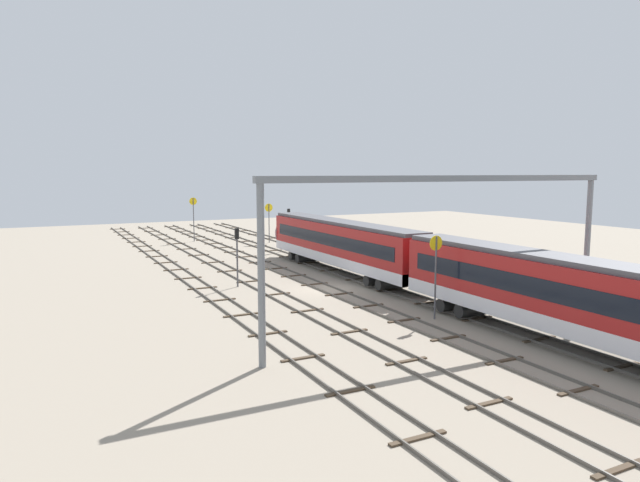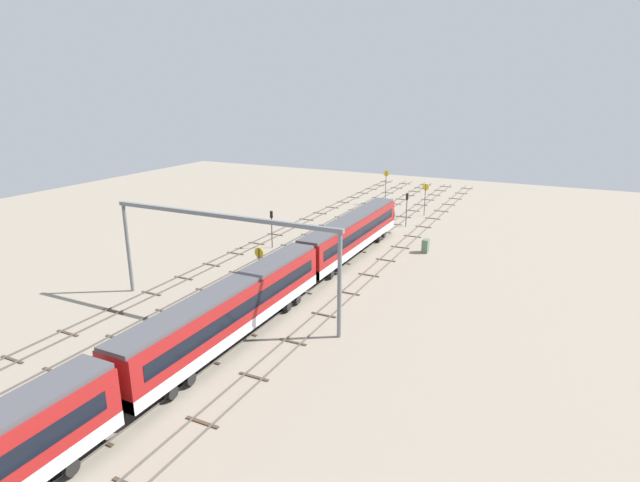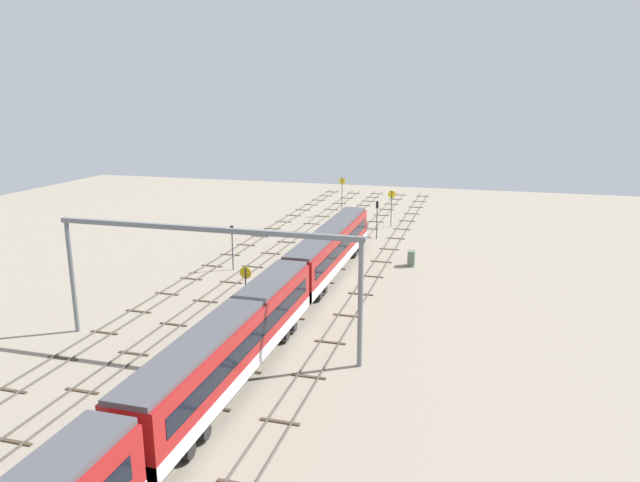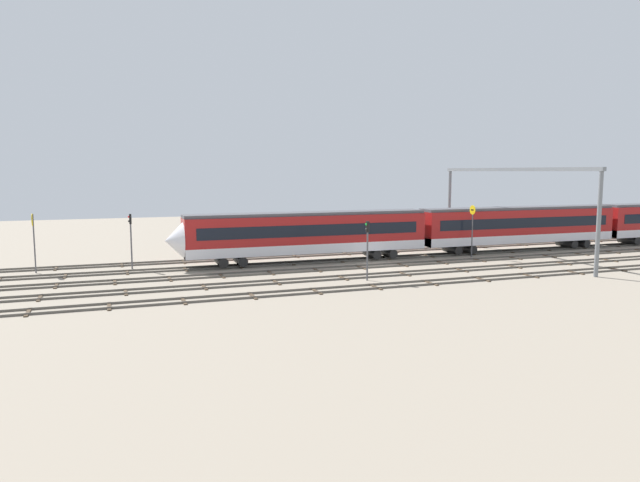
# 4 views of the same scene
# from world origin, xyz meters

# --- Properties ---
(ground_plane) EXTENTS (136.57, 136.57, 0.00)m
(ground_plane) POSITION_xyz_m (0.00, 0.00, 0.00)
(ground_plane) COLOR gray
(track_near_foreground) EXTENTS (120.57, 2.40, 0.16)m
(track_near_foreground) POSITION_xyz_m (-0.00, -8.86, 0.07)
(track_near_foreground) COLOR #59544C
(track_near_foreground) RESTS_ON ground
(track_with_train) EXTENTS (120.57, 2.40, 0.16)m
(track_with_train) POSITION_xyz_m (-0.00, -4.43, 0.07)
(track_with_train) COLOR #59544C
(track_with_train) RESTS_ON ground
(track_middle) EXTENTS (120.57, 2.40, 0.16)m
(track_middle) POSITION_xyz_m (-0.00, 0.00, 0.07)
(track_middle) COLOR #59544C
(track_middle) RESTS_ON ground
(track_second_far) EXTENTS (120.57, 2.40, 0.16)m
(track_second_far) POSITION_xyz_m (-0.00, 4.43, 0.07)
(track_second_far) COLOR #59544C
(track_second_far) RESTS_ON ground
(track_far_background) EXTENTS (120.57, 2.40, 0.16)m
(track_far_background) POSITION_xyz_m (0.00, 8.86, 0.07)
(track_far_background) COLOR #59544C
(track_far_background) RESTS_ON ground
(train) EXTENTS (75.20, 3.24, 4.80)m
(train) POSITION_xyz_m (-18.48, -4.43, 2.66)
(train) COLOR maroon
(train) RESTS_ON ground
(overhead_gantry) EXTENTS (0.40, 23.51, 9.24)m
(overhead_gantry) POSITION_xyz_m (-14.68, -0.32, 7.16)
(overhead_gantry) COLOR slate
(overhead_gantry) RESTS_ON ground
(speed_sign_near_foreground) EXTENTS (0.14, 1.02, 5.98)m
(speed_sign_near_foreground) POSITION_xyz_m (36.03, 1.62, 3.92)
(speed_sign_near_foreground) COLOR #4C4C51
(speed_sign_near_foreground) RESTS_ON ground
(speed_sign_mid_trackside) EXTENTS (0.14, 0.96, 5.42)m
(speed_sign_mid_trackside) POSITION_xyz_m (-11.29, -2.00, 3.54)
(speed_sign_mid_trackside) COLOR #4C4C51
(speed_sign_mid_trackside) RESTS_ON ground
(speed_sign_far_trackside) EXTENTS (0.14, 1.08, 5.24)m
(speed_sign_far_trackside) POSITION_xyz_m (30.18, -7.04, 3.53)
(speed_sign_far_trackside) COLOR #4C4C51
(speed_sign_far_trackside) RESTS_ON ground
(signal_light_trackside_approach) EXTENTS (0.31, 0.32, 4.87)m
(signal_light_trackside_approach) POSITION_xyz_m (4.23, 6.06, 3.17)
(signal_light_trackside_approach) COLOR #4C4C51
(signal_light_trackside_approach) RESTS_ON ground
(signal_light_trackside_departure) EXTENTS (0.31, 0.32, 5.04)m
(signal_light_trackside_departure) POSITION_xyz_m (22.13, -6.39, 3.27)
(signal_light_trackside_departure) COLOR #4C4C51
(signal_light_trackside_departure) RESTS_ON ground
(relay_cabinet) EXTENTS (1.07, 0.74, 1.70)m
(relay_cabinet) POSITION_xyz_m (10.90, -12.28, 0.85)
(relay_cabinet) COLOR #597259
(relay_cabinet) RESTS_ON ground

